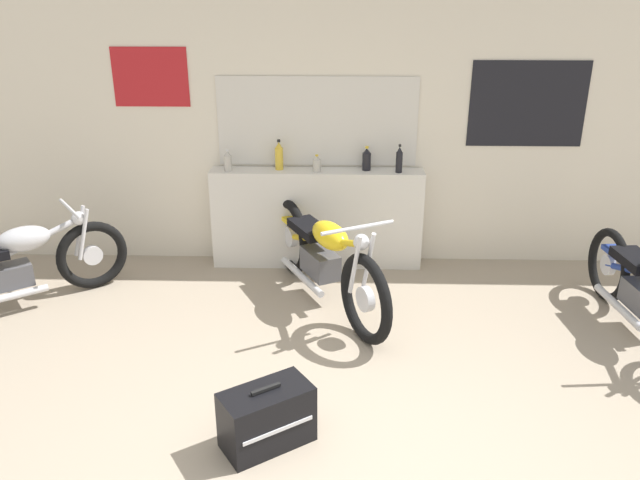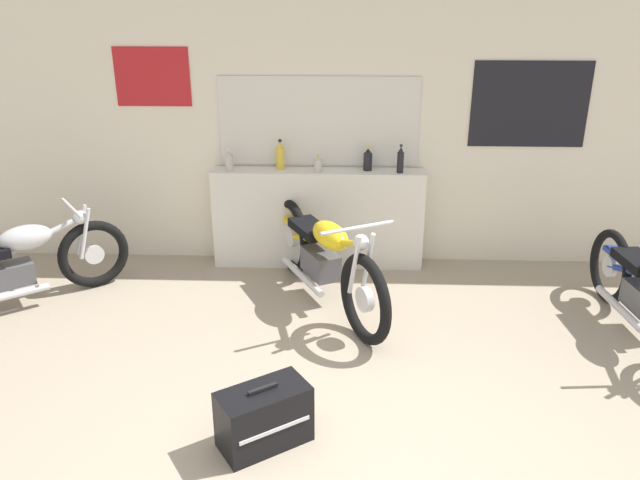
% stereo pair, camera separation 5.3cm
% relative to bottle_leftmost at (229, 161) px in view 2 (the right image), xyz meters
% --- Properties ---
extents(wall_back, '(10.00, 0.07, 2.80)m').
position_rel_bottle_leftmost_xyz_m(wall_back, '(1.16, 0.22, 0.30)').
color(wall_back, beige).
rests_on(wall_back, ground_plane).
extents(sill_counter, '(2.12, 0.28, 1.00)m').
position_rel_bottle_leftmost_xyz_m(sill_counter, '(0.87, 0.04, -0.60)').
color(sill_counter, silver).
rests_on(sill_counter, ground_plane).
extents(bottle_leftmost, '(0.08, 0.08, 0.21)m').
position_rel_bottle_leftmost_xyz_m(bottle_leftmost, '(0.00, 0.00, 0.00)').
color(bottle_leftmost, '#B7B2A8').
rests_on(bottle_leftmost, sill_counter).
extents(bottle_left_center, '(0.08, 0.08, 0.30)m').
position_rel_bottle_leftmost_xyz_m(bottle_left_center, '(0.50, 0.07, 0.04)').
color(bottle_left_center, gold).
rests_on(bottle_left_center, sill_counter).
extents(bottle_center, '(0.08, 0.08, 0.17)m').
position_rel_bottle_leftmost_xyz_m(bottle_center, '(0.87, -0.00, -0.02)').
color(bottle_center, '#B7B2A8').
rests_on(bottle_center, sill_counter).
extents(bottle_right_center, '(0.09, 0.09, 0.24)m').
position_rel_bottle_leftmost_xyz_m(bottle_right_center, '(1.36, 0.06, 0.01)').
color(bottle_right_center, black).
rests_on(bottle_right_center, sill_counter).
extents(bottle_rightmost, '(0.07, 0.07, 0.28)m').
position_rel_bottle_leftmost_xyz_m(bottle_rightmost, '(1.67, -0.01, 0.03)').
color(bottle_rightmost, black).
rests_on(bottle_rightmost, sill_counter).
extents(motorcycle_yellow, '(1.13, 2.04, 0.95)m').
position_rel_bottle_leftmost_xyz_m(motorcycle_yellow, '(0.96, -0.81, -0.65)').
color(motorcycle_yellow, black).
rests_on(motorcycle_yellow, ground_plane).
extents(motorcycle_silver, '(1.64, 1.28, 0.83)m').
position_rel_bottle_leftmost_xyz_m(motorcycle_silver, '(-1.76, -0.98, -0.69)').
color(motorcycle_silver, black).
rests_on(motorcycle_silver, ground_plane).
extents(hard_case_black, '(0.63, 0.55, 0.42)m').
position_rel_bottle_leftmost_xyz_m(hard_case_black, '(0.65, -2.75, -0.90)').
color(hard_case_black, black).
rests_on(hard_case_black, ground_plane).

